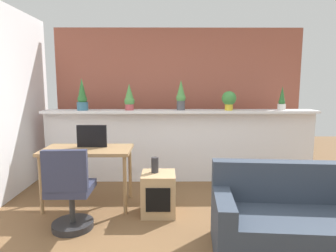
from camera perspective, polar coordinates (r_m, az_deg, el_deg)
The scene contains 15 objects.
ground_plane at distance 3.07m, azimuth 3.95°, elevation -22.29°, with size 12.00×12.00×0.00m, color brown.
divider_wall at distance 4.75m, azimuth 2.24°, elevation -4.02°, with size 4.25×0.16×1.11m, color white.
plant_shelf at distance 4.62m, azimuth 2.30°, elevation 2.84°, with size 4.25×0.37×0.04m, color white.
brick_wall_behind at distance 5.25m, azimuth 2.00°, elevation 4.83°, with size 4.25×0.10×2.50m, color #9E5442.
potted_plant_0 at distance 4.76m, azimuth -16.24°, elevation 5.39°, with size 0.17×0.17×0.49m.
potted_plant_1 at distance 4.64m, azimuth -7.48°, elevation 5.41°, with size 0.16×0.16×0.41m.
potted_plant_2 at distance 4.62m, azimuth 2.50°, elevation 5.88°, with size 0.15×0.15×0.47m.
potted_plant_3 at distance 4.67m, azimuth 11.69°, elevation 5.06°, with size 0.22×0.22×0.30m.
potted_plant_4 at distance 4.95m, azimuth 21.13°, elevation 4.65°, with size 0.12×0.12×0.37m.
desk at distance 3.87m, azimuth -15.28°, elevation -5.42°, with size 1.10×0.60×0.75m.
tv_monitor at distance 3.89m, azimuth -14.49°, elevation -1.91°, with size 0.38×0.04×0.28m, color black.
office_chair at distance 3.34m, azimuth -18.39°, elevation -12.66°, with size 0.45×0.46×0.91m.
side_cube_shelf at distance 3.63m, azimuth -1.85°, elevation -12.92°, with size 0.40×0.41×0.50m.
vase_on_shelf at distance 3.56m, azimuth -2.55°, elevation -7.52°, with size 0.09×0.09×0.18m, color #2D2D33.
couch at distance 3.09m, azimuth 23.99°, elevation -16.83°, with size 1.62×0.89×0.80m.
Camera 1 is at (-0.21, -2.64, 1.55)m, focal length 31.57 mm.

